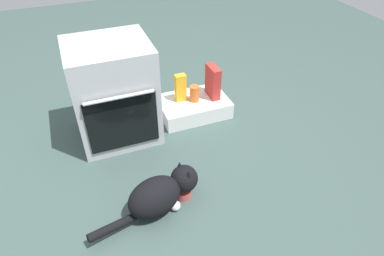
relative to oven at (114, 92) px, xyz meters
name	(u,v)px	position (x,y,z in m)	size (l,w,h in m)	color
ground	(131,173)	(-0.03, -0.48, -0.39)	(8.00, 8.00, 0.00)	#384C47
oven	(114,92)	(0.00, 0.00, 0.00)	(0.59, 0.58, 0.77)	#B7BABF
pantry_cabinet	(193,106)	(0.66, 0.04, -0.32)	(0.59, 0.39, 0.14)	white
food_bowl	(183,192)	(0.25, -0.81, -0.35)	(0.12, 0.12, 0.08)	#C64C47
cat	(161,193)	(0.09, -0.85, -0.25)	(0.74, 0.32, 0.26)	black
sauce_jar	(194,94)	(0.66, 0.02, -0.18)	(0.08, 0.08, 0.14)	#D16023
cereal_box	(213,82)	(0.83, 0.04, -0.11)	(0.07, 0.18, 0.28)	#B72D28
juice_carton	(180,88)	(0.55, 0.08, -0.13)	(0.09, 0.06, 0.24)	orange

